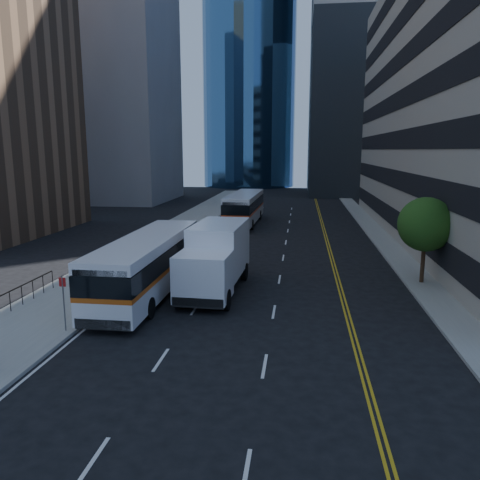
# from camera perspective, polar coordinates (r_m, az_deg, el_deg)

# --- Properties ---
(ground) EXTENTS (160.00, 160.00, 0.00)m
(ground) POSITION_cam_1_polar(r_m,az_deg,el_deg) (21.80, 2.50, -10.43)
(ground) COLOR black
(ground) RESTS_ON ground
(sidewalk_west) EXTENTS (5.00, 90.00, 0.15)m
(sidewalk_west) POSITION_cam_1_polar(r_m,az_deg,el_deg) (47.51, -7.56, 1.30)
(sidewalk_west) COLOR gray
(sidewalk_west) RESTS_ON ground
(sidewalk_east) EXTENTS (2.00, 90.00, 0.15)m
(sidewalk_east) POSITION_cam_1_polar(r_m,az_deg,el_deg) (46.50, 16.35, 0.74)
(sidewalk_east) COLOR gray
(sidewalk_east) RESTS_ON ground
(office_tower_north) EXTENTS (30.00, 28.00, 60.00)m
(office_tower_north) POSITION_cam_1_polar(r_m,az_deg,el_deg) (96.23, 18.57, 23.64)
(office_tower_north) COLOR gray
(office_tower_north) RESTS_ON ground
(midrise_west) EXTENTS (18.00, 18.00, 35.00)m
(midrise_west) POSITION_cam_1_polar(r_m,az_deg,el_deg) (78.68, -15.56, 17.52)
(midrise_west) COLOR gray
(midrise_west) RESTS_ON ground
(street_tree) EXTENTS (3.20, 3.20, 5.10)m
(street_tree) POSITION_cam_1_polar(r_m,az_deg,el_deg) (29.49, 21.69, 1.77)
(street_tree) COLOR #332114
(street_tree) RESTS_ON sidewalk_east
(bus_front) EXTENTS (2.80, 12.57, 3.24)m
(bus_front) POSITION_cam_1_polar(r_m,az_deg,el_deg) (26.40, -11.12, -2.80)
(bus_front) COLOR white
(bus_front) RESTS_ON ground
(bus_rear) EXTENTS (3.09, 12.83, 3.29)m
(bus_rear) POSITION_cam_1_polar(r_m,az_deg,el_deg) (51.04, 0.56, 4.01)
(bus_rear) COLOR white
(bus_rear) RESTS_ON ground
(box_truck) EXTENTS (3.05, 7.97, 3.76)m
(box_truck) POSITION_cam_1_polar(r_m,az_deg,el_deg) (26.42, -2.99, -2.12)
(box_truck) COLOR white
(box_truck) RESTS_ON ground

